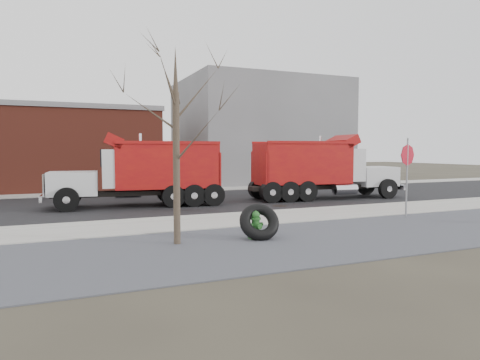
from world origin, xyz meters
name	(u,v)px	position (x,y,z in m)	size (l,w,h in m)	color
ground	(247,222)	(0.00, 0.00, 0.00)	(120.00, 120.00, 0.00)	#383328
gravel_verge	(299,241)	(0.00, -3.50, 0.01)	(60.00, 5.00, 0.03)	slate
sidewalk	(245,220)	(0.00, 0.25, 0.03)	(60.00, 2.50, 0.06)	#9E9B93
curb	(231,214)	(0.00, 1.55, 0.06)	(60.00, 0.15, 0.11)	#9E9B93
road	(195,202)	(0.00, 6.30, 0.01)	(60.00, 9.40, 0.02)	black
far_sidewalk	(167,191)	(0.00, 12.00, 0.03)	(60.00, 2.00, 0.06)	#9E9B93
building_grey	(259,132)	(9.00, 18.00, 4.00)	(12.00, 10.00, 8.00)	gray
bare_tree	(176,120)	(-3.20, -2.60, 3.30)	(3.20, 3.20, 5.20)	#382D23
fire_hydrant	(256,226)	(-0.99, -2.79, 0.37)	(0.46, 0.45, 0.81)	#31702A
truck_tire	(259,222)	(-0.91, -2.86, 0.50)	(1.28, 1.10, 1.10)	black
stop_sign	(407,164)	(5.87, -1.39, 2.00)	(0.79, 0.20, 2.96)	gray
dump_truck_red_a	(319,167)	(6.25, 4.97, 1.65)	(8.11, 2.95, 3.25)	black
dump_truck_red_b	(146,170)	(-2.49, 5.58, 1.63)	(7.61, 2.79, 3.19)	black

